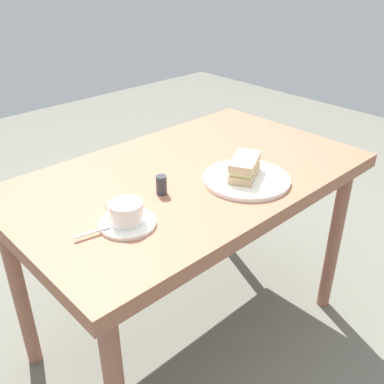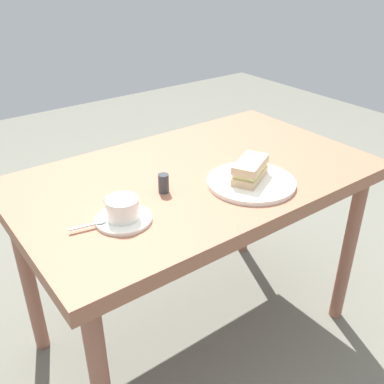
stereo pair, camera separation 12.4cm
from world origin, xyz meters
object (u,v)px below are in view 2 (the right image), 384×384
object	(u,v)px
coffee_saucer	(124,219)
salt_shaker	(164,183)
coffee_cup	(122,208)
sandwich_front	(250,170)
dining_table	(196,193)
spoon	(94,224)
sandwich_plate	(251,182)

from	to	relation	value
coffee_saucer	salt_shaker	bearing A→B (deg)	21.62
coffee_cup	salt_shaker	size ratio (longest dim) A/B	1.91
sandwich_front	coffee_cup	xyz separation A→B (m)	(-0.42, 0.04, -0.00)
salt_shaker	coffee_cup	bearing A→B (deg)	-158.86
coffee_saucer	coffee_cup	xyz separation A→B (m)	(-0.00, 0.00, 0.04)
dining_table	spoon	distance (m)	0.43
sandwich_plate	sandwich_front	xyz separation A→B (m)	(0.00, 0.01, 0.04)
sandwich_plate	coffee_saucer	bearing A→B (deg)	173.00
dining_table	sandwich_plate	distance (m)	0.21
sandwich_plate	sandwich_front	world-z (taller)	sandwich_front
spoon	dining_table	bearing A→B (deg)	14.08
salt_shaker	coffee_saucer	bearing A→B (deg)	-158.38
dining_table	sandwich_front	distance (m)	0.22
sandwich_plate	spoon	world-z (taller)	spoon
coffee_saucer	salt_shaker	xyz separation A→B (m)	(0.17, 0.07, 0.02)
sandwich_plate	coffee_saucer	xyz separation A→B (m)	(-0.42, 0.05, -0.00)
sandwich_plate	salt_shaker	size ratio (longest dim) A/B	4.69
dining_table	coffee_cup	size ratio (longest dim) A/B	10.55
coffee_cup	sandwich_plate	bearing A→B (deg)	-7.19
sandwich_plate	spoon	bearing A→B (deg)	172.32
coffee_cup	salt_shaker	world-z (taller)	coffee_cup
dining_table	salt_shaker	world-z (taller)	salt_shaker
dining_table	coffee_cup	xyz separation A→B (m)	(-0.33, -0.12, 0.12)
coffee_saucer	spoon	distance (m)	0.08
coffee_cup	spoon	size ratio (longest dim) A/B	1.12
sandwich_plate	salt_shaker	bearing A→B (deg)	153.66
coffee_saucer	coffee_cup	distance (m)	0.04
sandwich_front	spoon	xyz separation A→B (m)	(-0.49, 0.06, -0.03)
salt_shaker	sandwich_front	bearing A→B (deg)	-24.24
sandwich_front	coffee_cup	bearing A→B (deg)	174.21
coffee_saucer	spoon	world-z (taller)	spoon
dining_table	salt_shaker	distance (m)	0.19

